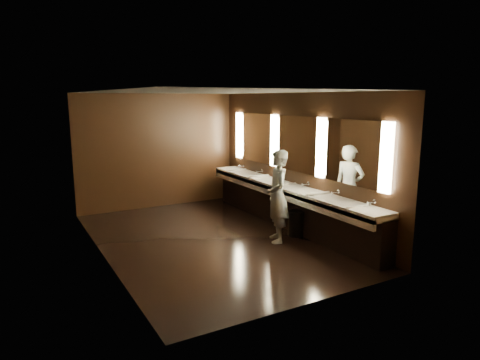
# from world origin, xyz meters

# --- Properties ---
(floor) EXTENTS (6.00, 6.00, 0.00)m
(floor) POSITION_xyz_m (0.00, 0.00, 0.00)
(floor) COLOR black
(floor) RESTS_ON ground
(ceiling) EXTENTS (4.00, 6.00, 0.02)m
(ceiling) POSITION_xyz_m (0.00, 0.00, 2.80)
(ceiling) COLOR #2D2D2B
(ceiling) RESTS_ON wall_back
(wall_back) EXTENTS (4.00, 0.02, 2.80)m
(wall_back) POSITION_xyz_m (0.00, 3.00, 1.40)
(wall_back) COLOR black
(wall_back) RESTS_ON floor
(wall_front) EXTENTS (4.00, 0.02, 2.80)m
(wall_front) POSITION_xyz_m (0.00, -3.00, 1.40)
(wall_front) COLOR black
(wall_front) RESTS_ON floor
(wall_left) EXTENTS (0.02, 6.00, 2.80)m
(wall_left) POSITION_xyz_m (-2.00, 0.00, 1.40)
(wall_left) COLOR black
(wall_left) RESTS_ON floor
(wall_right) EXTENTS (0.02, 6.00, 2.80)m
(wall_right) POSITION_xyz_m (2.00, 0.00, 1.40)
(wall_right) COLOR black
(wall_right) RESTS_ON floor
(sink_counter) EXTENTS (0.55, 5.40, 1.01)m
(sink_counter) POSITION_xyz_m (1.79, 0.00, 0.50)
(sink_counter) COLOR black
(sink_counter) RESTS_ON floor
(mirror_band) EXTENTS (0.06, 5.03, 1.15)m
(mirror_band) POSITION_xyz_m (1.98, -0.00, 1.75)
(mirror_band) COLOR #FFECBB
(mirror_band) RESTS_ON wall_right
(person) EXTENTS (0.63, 0.75, 1.75)m
(person) POSITION_xyz_m (1.07, -0.68, 0.87)
(person) COLOR #7E9ABC
(person) RESTS_ON floor
(trash_bin) EXTENTS (0.40, 0.40, 0.50)m
(trash_bin) POSITION_xyz_m (1.58, -0.61, 0.25)
(trash_bin) COLOR black
(trash_bin) RESTS_ON floor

